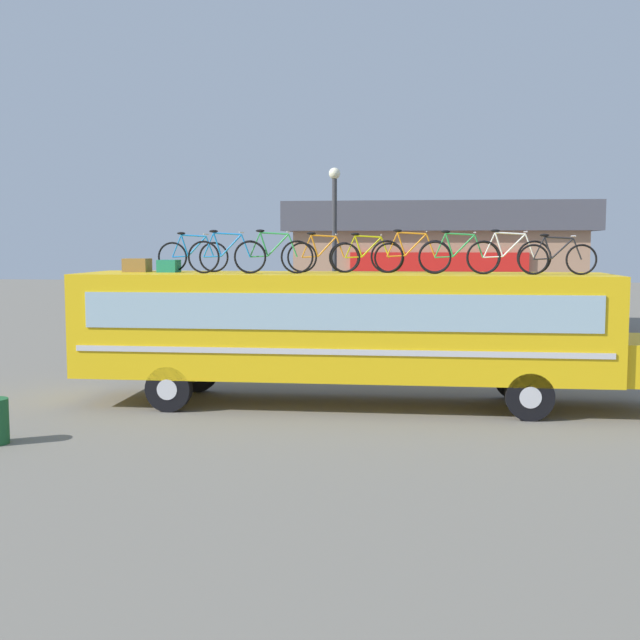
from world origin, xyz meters
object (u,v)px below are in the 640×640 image
(bus, at_px, (350,326))
(rooftop_bicycle_5, at_px, (367,256))
(rooftop_bicycle_7, at_px, (459,256))
(rooftop_bicycle_6, at_px, (411,255))
(street_lamp, at_px, (334,251))
(rooftop_bicycle_3, at_px, (273,255))
(rooftop_bicycle_1, at_px, (193,256))
(rooftop_bicycle_8, at_px, (509,256))
(luggage_bag_1, at_px, (137,265))
(luggage_bag_2, at_px, (169,266))
(rooftop_bicycle_4, at_px, (323,256))
(rooftop_bicycle_2, at_px, (227,255))
(rooftop_bicycle_9, at_px, (557,258))

(bus, bearing_deg, rooftop_bicycle_5, 46.89)
(bus, height_order, rooftop_bicycle_5, rooftop_bicycle_5)
(bus, bearing_deg, rooftop_bicycle_7, -4.16)
(rooftop_bicycle_6, relative_size, street_lamp, 0.31)
(rooftop_bicycle_3, bearing_deg, rooftop_bicycle_1, 163.09)
(rooftop_bicycle_3, relative_size, rooftop_bicycle_6, 0.99)
(rooftop_bicycle_1, bearing_deg, rooftop_bicycle_8, -4.75)
(bus, relative_size, rooftop_bicycle_7, 7.38)
(luggage_bag_1, distance_m, rooftop_bicycle_6, 6.36)
(rooftop_bicycle_6, bearing_deg, luggage_bag_2, -179.16)
(luggage_bag_2, relative_size, rooftop_bicycle_5, 0.29)
(street_lamp, bearing_deg, rooftop_bicycle_4, -87.83)
(rooftop_bicycle_1, bearing_deg, bus, -5.07)
(rooftop_bicycle_8, bearing_deg, rooftop_bicycle_6, 163.42)
(rooftop_bicycle_2, relative_size, rooftop_bicycle_6, 0.98)
(rooftop_bicycle_3, bearing_deg, rooftop_bicycle_5, 17.85)
(rooftop_bicycle_5, height_order, rooftop_bicycle_8, rooftop_bicycle_8)
(bus, xyz_separation_m, rooftop_bicycle_4, (-0.66, 0.41, 1.56))
(rooftop_bicycle_5, bearing_deg, rooftop_bicycle_6, -1.10)
(rooftop_bicycle_3, relative_size, street_lamp, 0.31)
(bus, height_order, luggage_bag_1, luggage_bag_1)
(bus, relative_size, rooftop_bicycle_5, 7.71)
(bus, bearing_deg, rooftop_bicycle_3, -170.56)
(rooftop_bicycle_5, height_order, rooftop_bicycle_9, rooftop_bicycle_5)
(luggage_bag_1, height_order, rooftop_bicycle_3, rooftop_bicycle_3)
(rooftop_bicycle_2, bearing_deg, rooftop_bicycle_7, 2.78)
(rooftop_bicycle_7, bearing_deg, rooftop_bicycle_2, -177.22)
(luggage_bag_2, height_order, rooftop_bicycle_4, rooftop_bicycle_4)
(rooftop_bicycle_9, bearing_deg, rooftop_bicycle_3, 178.67)
(bus, height_order, rooftop_bicycle_6, rooftop_bicycle_6)
(rooftop_bicycle_8, xyz_separation_m, street_lamp, (-4.24, 5.14, 0.07))
(luggage_bag_1, distance_m, rooftop_bicycle_8, 8.47)
(rooftop_bicycle_2, bearing_deg, rooftop_bicycle_3, 7.69)
(rooftop_bicycle_1, bearing_deg, rooftop_bicycle_2, -37.41)
(rooftop_bicycle_2, distance_m, rooftop_bicycle_7, 5.07)
(rooftop_bicycle_9, height_order, street_lamp, street_lamp)
(rooftop_bicycle_1, relative_size, street_lamp, 0.29)
(street_lamp, bearing_deg, luggage_bag_2, -126.47)
(rooftop_bicycle_3, distance_m, rooftop_bicycle_6, 3.08)
(rooftop_bicycle_3, relative_size, rooftop_bicycle_4, 1.08)
(rooftop_bicycle_2, height_order, rooftop_bicycle_4, rooftop_bicycle_2)
(bus, relative_size, street_lamp, 2.24)
(rooftop_bicycle_4, distance_m, street_lamp, 4.48)
(street_lamp, bearing_deg, luggage_bag_1, -133.02)
(rooftop_bicycle_4, relative_size, rooftop_bicycle_6, 0.92)
(rooftop_bicycle_1, bearing_deg, rooftop_bicycle_5, 0.70)
(rooftop_bicycle_9, bearing_deg, rooftop_bicycle_8, 170.89)
(bus, distance_m, luggage_bag_2, 4.44)
(rooftop_bicycle_3, xyz_separation_m, street_lamp, (0.85, 5.16, 0.06))
(rooftop_bicycle_1, height_order, rooftop_bicycle_9, rooftop_bicycle_1)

